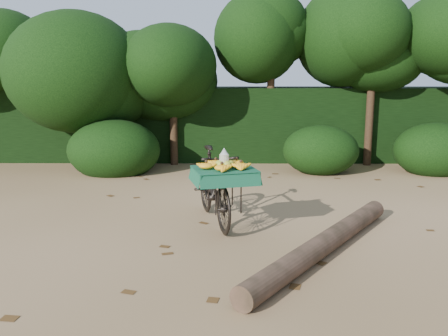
{
  "coord_description": "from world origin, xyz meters",
  "views": [
    {
      "loc": [
        -0.52,
        -5.87,
        2.13
      ],
      "look_at": [
        -0.57,
        0.45,
        0.87
      ],
      "focal_mm": 38.0,
      "sensor_mm": 36.0,
      "label": 1
    }
  ],
  "objects": [
    {
      "name": "vendor_bicycle",
      "position": [
        -0.71,
        0.74,
        0.56
      ],
      "size": [
        1.1,
        1.94,
        1.11
      ],
      "rotation": [
        0.0,
        0.0,
        0.26
      ],
      "color": "black",
      "rests_on": "ground"
    },
    {
      "name": "bush_clumps",
      "position": [
        0.5,
        4.3,
        0.45
      ],
      "size": [
        8.8,
        1.7,
        0.9
      ],
      "primitive_type": null,
      "color": "black",
      "rests_on": "ground"
    },
    {
      "name": "tree_row",
      "position": [
        -0.65,
        5.5,
        2.0
      ],
      "size": [
        14.5,
        2.0,
        4.0
      ],
      "primitive_type": null,
      "color": "black",
      "rests_on": "ground"
    },
    {
      "name": "leaf_litter",
      "position": [
        0.0,
        0.65,
        0.01
      ],
      "size": [
        7.0,
        7.3,
        0.01
      ],
      "primitive_type": null,
      "color": "#4A2F13",
      "rests_on": "ground"
    },
    {
      "name": "fallen_log",
      "position": [
        0.65,
        -0.45,
        0.13
      ],
      "size": [
        2.31,
        3.09,
        0.26
      ],
      "primitive_type": "cylinder",
      "rotation": [
        1.57,
        0.0,
        -0.62
      ],
      "color": "brown",
      "rests_on": "ground"
    },
    {
      "name": "hedge_backdrop",
      "position": [
        0.0,
        6.3,
        0.9
      ],
      "size": [
        26.0,
        1.8,
        1.8
      ],
      "primitive_type": "cube",
      "color": "black",
      "rests_on": "ground"
    },
    {
      "name": "ground",
      "position": [
        0.0,
        0.0,
        0.0
      ],
      "size": [
        80.0,
        80.0,
        0.0
      ],
      "primitive_type": "plane",
      "color": "tan",
      "rests_on": "ground"
    }
  ]
}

